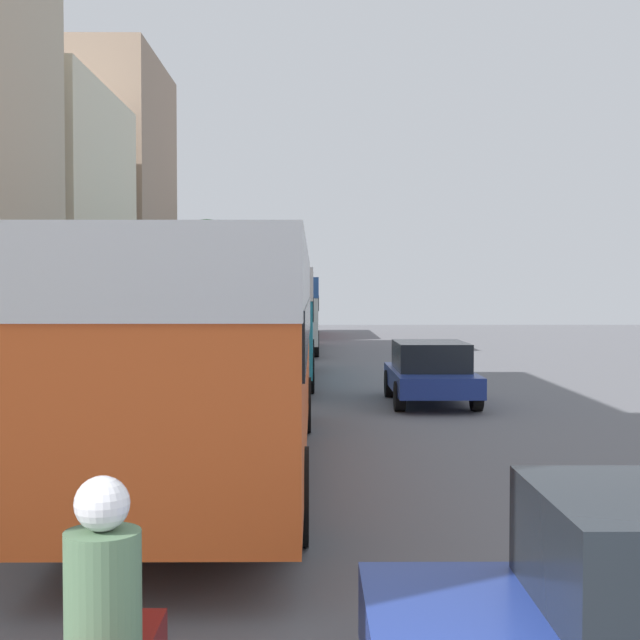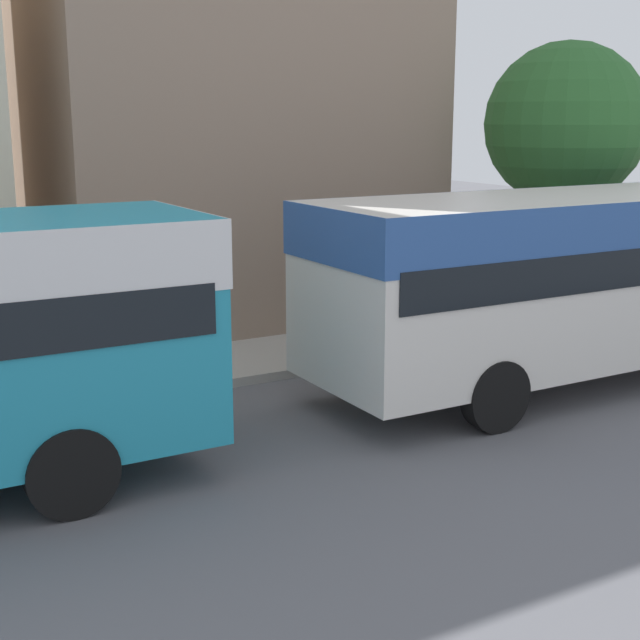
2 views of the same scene
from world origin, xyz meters
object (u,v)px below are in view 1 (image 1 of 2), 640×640
at_px(bus_following, 269,310).
at_px(car_far_curb, 430,371).
at_px(bus_lead, 221,330).
at_px(bus_third_in_line, 286,304).
at_px(bus_rear, 288,299).
at_px(pedestrian_near_curb, 76,355).

xyz_separation_m(bus_following, car_far_curb, (3.87, -4.93, -1.26)).
xyz_separation_m(bus_lead, bus_third_in_line, (0.17, 24.12, -0.07)).
height_order(bus_following, car_far_curb, bus_following).
distance_m(bus_lead, bus_following, 12.45).
relative_size(bus_lead, bus_following, 1.18).
distance_m(bus_third_in_line, bus_rear, 11.74).
bearing_deg(car_far_curb, pedestrian_near_curb, -0.33).
xyz_separation_m(bus_following, pedestrian_near_curb, (-4.12, -4.88, -0.91)).
xyz_separation_m(bus_rear, car_far_curb, (4.04, -28.33, -1.29)).
xyz_separation_m(bus_rear, pedestrian_near_curb, (-3.95, -28.29, -0.93)).
bearing_deg(bus_third_in_line, bus_lead, -90.41).
relative_size(bus_lead, car_far_curb, 2.83).
bearing_deg(bus_third_in_line, car_far_curb, -77.25).
bearing_deg(bus_lead, pedestrian_near_curb, 118.21).
bearing_deg(bus_lead, bus_third_in_line, 89.59).
height_order(bus_third_in_line, car_far_curb, bus_third_in_line).
bearing_deg(pedestrian_near_curb, bus_lead, -61.79).
relative_size(bus_rear, car_far_curb, 2.49).
xyz_separation_m(bus_lead, pedestrian_near_curb, (-4.06, 7.57, -0.93)).
bearing_deg(pedestrian_near_curb, bus_third_in_line, 75.65).
height_order(bus_lead, bus_rear, bus_rear).
bearing_deg(pedestrian_near_curb, bus_rear, 82.05).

